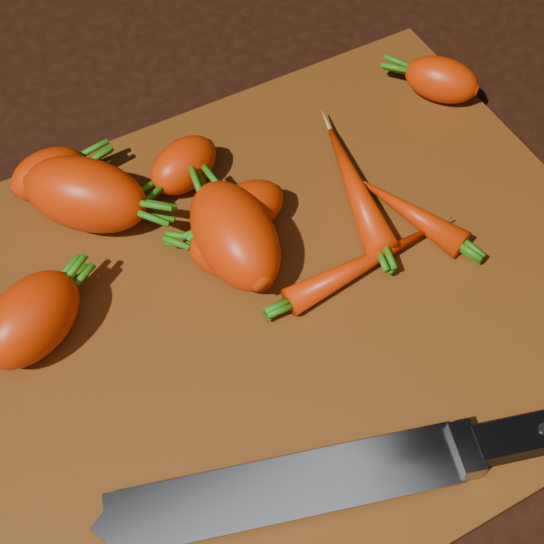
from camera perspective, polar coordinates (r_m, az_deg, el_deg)
name	(u,v)px	position (r m, az deg, el deg)	size (l,w,h in m)	color
ground	(278,308)	(0.56, 0.49, -2.73)	(2.00, 2.00, 0.01)	black
cutting_board	(279,300)	(0.55, 0.50, -2.15)	(0.50, 0.40, 0.01)	#5B2F0E
carrot_0	(31,319)	(0.53, -17.70, -3.40)	(0.08, 0.05, 0.05)	red
carrot_1	(225,253)	(0.54, -3.54, 1.42)	(0.05, 0.04, 0.04)	red
carrot_2	(86,194)	(0.58, -13.86, 5.69)	(0.10, 0.06, 0.06)	red
carrot_3	(235,235)	(0.54, -2.83, 2.80)	(0.10, 0.06, 0.06)	red
carrot_4	(245,210)	(0.57, -2.01, 4.69)	(0.06, 0.04, 0.04)	red
carrot_5	(49,175)	(0.61, -16.42, 7.04)	(0.06, 0.04, 0.04)	red
carrot_6	(441,80)	(0.68, 12.64, 13.95)	(0.06, 0.04, 0.04)	red
carrot_7	(355,187)	(0.59, 6.26, 6.36)	(0.13, 0.03, 0.03)	red
carrot_8	(360,266)	(0.55, 6.64, 0.48)	(0.12, 0.02, 0.02)	red
carrot_9	(413,214)	(0.58, 10.54, 4.32)	(0.09, 0.02, 0.02)	red
carrot_10	(184,165)	(0.60, -6.67, 7.99)	(0.06, 0.04, 0.04)	red
knife	(319,481)	(0.48, 3.59, -15.44)	(0.35, 0.13, 0.02)	gray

